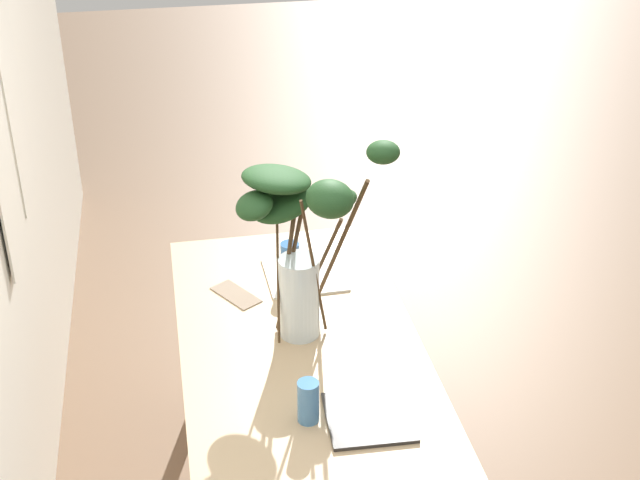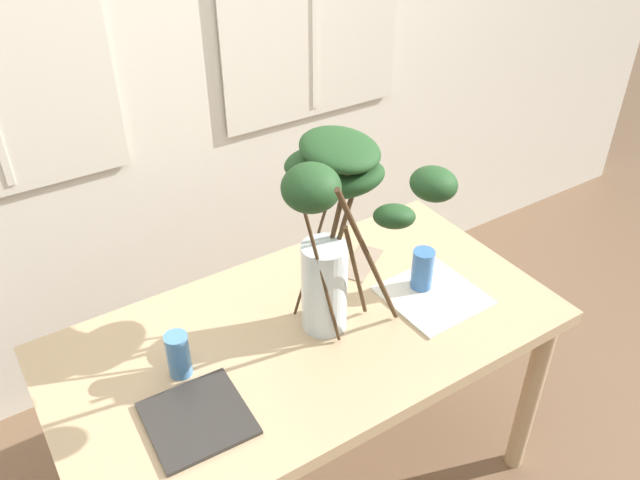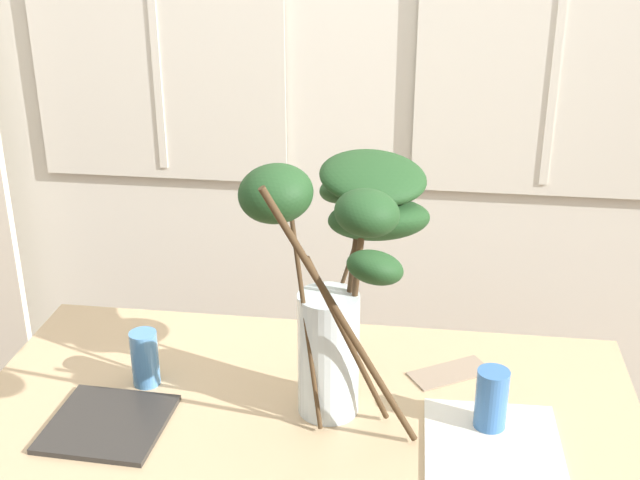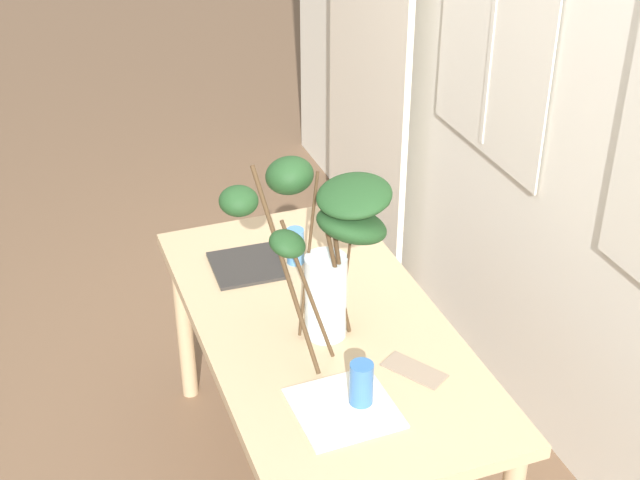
{
  "view_description": "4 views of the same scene",
  "coord_description": "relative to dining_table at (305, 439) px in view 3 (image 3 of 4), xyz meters",
  "views": [
    {
      "loc": [
        -2.33,
        0.37,
        2.43
      ],
      "look_at": [
        0.0,
        -0.07,
        1.1
      ],
      "focal_mm": 50.67,
      "sensor_mm": 36.0,
      "label": 1
    },
    {
      "loc": [
        -0.72,
        -1.18,
        2.0
      ],
      "look_at": [
        0.07,
        0.05,
        0.99
      ],
      "focal_mm": 36.2,
      "sensor_mm": 36.0,
      "label": 2
    },
    {
      "loc": [
        0.24,
        -1.52,
        1.79
      ],
      "look_at": [
        0.04,
        -0.05,
        1.15
      ],
      "focal_mm": 46.93,
      "sensor_mm": 36.0,
      "label": 3
    },
    {
      "loc": [
        2.21,
        -0.82,
        2.46
      ],
      "look_at": [
        -0.03,
        0.0,
        1.03
      ],
      "focal_mm": 51.31,
      "sensor_mm": 36.0,
      "label": 4
    }
  ],
  "objects": [
    {
      "name": "dining_table",
      "position": [
        0.0,
        0.0,
        0.0
      ],
      "size": [
        1.46,
        0.77,
        0.73
      ],
      "color": "tan",
      "rests_on": "ground"
    },
    {
      "name": "plate_square_right",
      "position": [
        0.4,
        -0.08,
        0.09
      ],
      "size": [
        0.28,
        0.28,
        0.01
      ],
      "primitive_type": "cube",
      "rotation": [
        0.0,
        0.0,
        0.03
      ],
      "color": "silver",
      "rests_on": "dining_table"
    },
    {
      "name": "back_wall_with_windows",
      "position": [
        -0.0,
        0.94,
        0.69
      ],
      "size": [
        5.5,
        0.14,
        2.65
      ],
      "color": "silver",
      "rests_on": "ground"
    },
    {
      "name": "drinking_glass_blue_left",
      "position": [
        -0.37,
        0.04,
        0.16
      ],
      "size": [
        0.06,
        0.06,
        0.13
      ],
      "primitive_type": "cylinder",
      "color": "#4C84BC",
      "rests_on": "dining_table"
    },
    {
      "name": "plate_square_left",
      "position": [
        -0.4,
        -0.13,
        0.1
      ],
      "size": [
        0.25,
        0.25,
        0.01
      ],
      "primitive_type": "cube",
      "rotation": [
        0.0,
        0.0,
        -0.04
      ],
      "color": "#2D2B28",
      "rests_on": "dining_table"
    },
    {
      "name": "vase_with_branches",
      "position": [
        0.08,
        -0.01,
        0.45
      ],
      "size": [
        0.43,
        0.55,
        0.62
      ],
      "color": "silver",
      "rests_on": "dining_table"
    },
    {
      "name": "drinking_glass_blue_right",
      "position": [
        0.4,
        -0.03,
        0.16
      ],
      "size": [
        0.07,
        0.07,
        0.14
      ],
      "primitive_type": "cylinder",
      "color": "#386BAD",
      "rests_on": "dining_table"
    },
    {
      "name": "napkin_folded",
      "position": [
        0.32,
        0.17,
        0.09
      ],
      "size": [
        0.21,
        0.17,
        0.0
      ],
      "primitive_type": "cube",
      "rotation": [
        0.0,
        0.0,
        0.56
      ],
      "color": "gray",
      "rests_on": "dining_table"
    }
  ]
}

